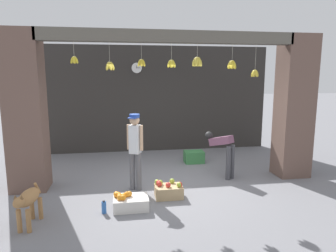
# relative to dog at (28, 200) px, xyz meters

# --- Properties ---
(ground_plane) EXTENTS (60.00, 60.00, 0.00)m
(ground_plane) POSITION_rel_dog_xyz_m (2.43, 1.33, -0.42)
(ground_plane) COLOR slate
(shop_back_wall) EXTENTS (7.01, 0.12, 3.16)m
(shop_back_wall) POSITION_rel_dog_xyz_m (2.43, 4.48, 1.16)
(shop_back_wall) COLOR #2D2B28
(shop_back_wall) RESTS_ON ground_plane
(shop_pillar_left) EXTENTS (0.70, 0.60, 3.16)m
(shop_pillar_left) POSITION_rel_dog_xyz_m (-0.42, 1.63, 1.16)
(shop_pillar_left) COLOR brown
(shop_pillar_left) RESTS_ON ground_plane
(shop_pillar_right) EXTENTS (0.70, 0.60, 3.16)m
(shop_pillar_right) POSITION_rel_dog_xyz_m (5.28, 1.63, 1.16)
(shop_pillar_right) COLOR brown
(shop_pillar_right) RESTS_ON ground_plane
(storefront_awning) EXTENTS (5.11, 0.28, 0.92)m
(storefront_awning) POSITION_rel_dog_xyz_m (2.45, 1.45, 2.58)
(storefront_awning) COLOR #5B564C
(dog) EXTENTS (0.30, 0.83, 0.62)m
(dog) POSITION_rel_dog_xyz_m (0.00, 0.00, 0.00)
(dog) COLOR #9E7042
(dog) RESTS_ON ground_plane
(shopkeeper) EXTENTS (0.31, 0.29, 1.55)m
(shopkeeper) POSITION_rel_dog_xyz_m (1.68, 1.27, 0.48)
(shopkeeper) COLOR #56565B
(shopkeeper) RESTS_ON ground_plane
(worker_stooping) EXTENTS (0.56, 0.69, 1.00)m
(worker_stooping) POSITION_rel_dog_xyz_m (3.68, 1.74, 0.24)
(worker_stooping) COLOR #424247
(worker_stooping) RESTS_ON ground_plane
(fruit_crate_oranges) EXTENTS (0.60, 0.43, 0.30)m
(fruit_crate_oranges) POSITION_rel_dog_xyz_m (1.53, 0.38, -0.29)
(fruit_crate_oranges) COLOR silver
(fruit_crate_oranges) RESTS_ON ground_plane
(fruit_crate_apples) EXTENTS (0.52, 0.38, 0.32)m
(fruit_crate_apples) POSITION_rel_dog_xyz_m (2.28, 0.78, -0.28)
(fruit_crate_apples) COLOR tan
(fruit_crate_apples) RESTS_ON ground_plane
(produce_box_green) EXTENTS (0.51, 0.36, 0.31)m
(produce_box_green) POSITION_rel_dog_xyz_m (3.31, 2.95, -0.26)
(produce_box_green) COLOR #387A42
(produce_box_green) RESTS_ON ground_plane
(water_bottle) EXTENTS (0.08, 0.08, 0.22)m
(water_bottle) POSITION_rel_dog_xyz_m (1.10, 0.28, -0.32)
(water_bottle) COLOR #2D60AD
(water_bottle) RESTS_ON ground_plane
(wall_clock) EXTENTS (0.32, 0.03, 0.32)m
(wall_clock) POSITION_rel_dog_xyz_m (1.91, 4.40, 2.09)
(wall_clock) COLOR black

